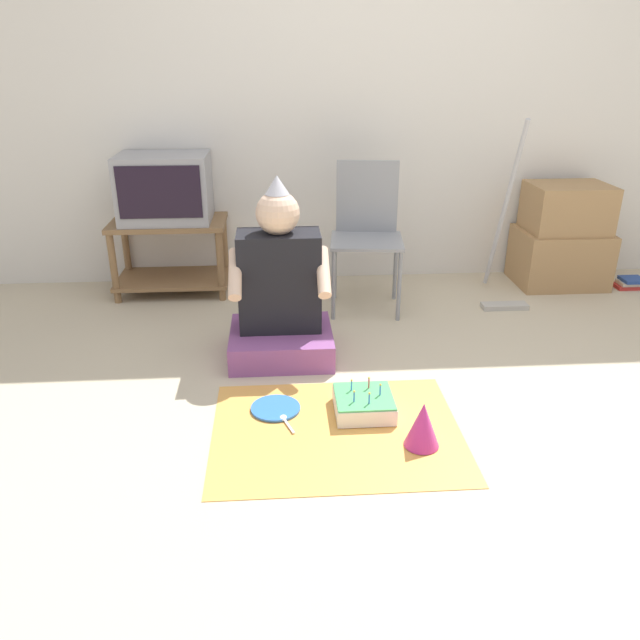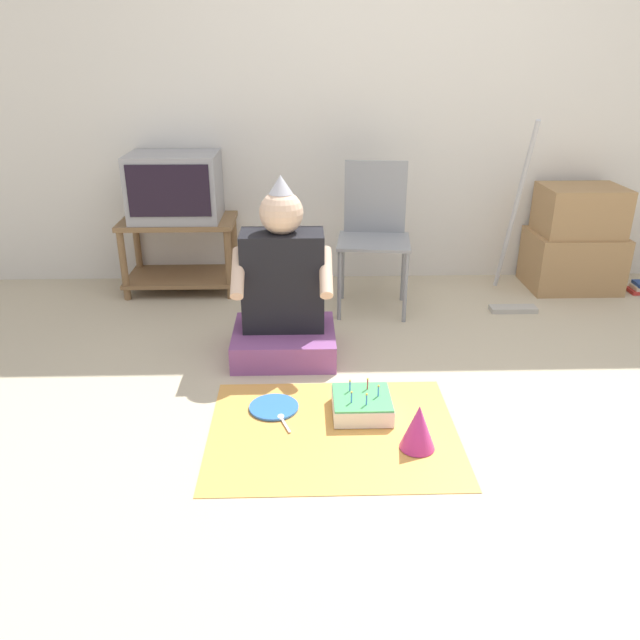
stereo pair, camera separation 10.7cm
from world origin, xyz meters
TOP-DOWN VIEW (x-y plane):
  - ground_plane at (0.00, 0.00)m, footprint 16.00×16.00m
  - wall_back at (0.00, 1.98)m, footprint 6.40×0.06m
  - tv_stand at (-1.32, 1.73)m, footprint 0.72×0.43m
  - tv at (-1.32, 1.74)m, footprint 0.55×0.41m
  - folding_chair at (-0.10, 1.42)m, footprint 0.46×0.43m
  - cardboard_box_stack at (1.25, 1.70)m, footprint 0.57×0.43m
  - dust_mop at (0.75, 1.39)m, footprint 0.28×0.44m
  - book_pile at (1.71, 1.58)m, footprint 0.20×0.13m
  - person_seated at (-0.63, 0.77)m, footprint 0.52×0.47m
  - party_cloth at (-0.41, 0.01)m, footprint 1.03×0.82m
  - birthday_cake at (-0.28, 0.15)m, footprint 0.25×0.25m
  - party_hat_blue at (-0.08, -0.11)m, footprint 0.14×0.14m
  - paper_plate at (-0.66, 0.20)m, footprint 0.22×0.22m
  - plastic_spoon_near at (-0.63, 0.10)m, footprint 0.06×0.14m

SIDE VIEW (x-z plane):
  - ground_plane at x=0.00m, z-range 0.00..0.00m
  - party_cloth at x=-0.41m, z-range 0.00..0.01m
  - paper_plate at x=-0.66m, z-range 0.01..0.02m
  - plastic_spoon_near at x=-0.63m, z-range 0.01..0.02m
  - book_pile at x=1.71m, z-range 0.00..0.06m
  - birthday_cake at x=-0.28m, z-range -0.02..0.12m
  - party_hat_blue at x=-0.08m, z-range 0.01..0.20m
  - tv_stand at x=-1.32m, z-range 0.05..0.52m
  - cardboard_box_stack at x=1.25m, z-range -0.02..0.65m
  - dust_mop at x=0.75m, z-range -0.24..0.88m
  - person_seated at x=-0.63m, z-range -0.14..0.78m
  - folding_chair at x=-0.10m, z-range 0.07..0.93m
  - tv at x=-1.32m, z-range 0.47..0.88m
  - wall_back at x=0.00m, z-range 0.00..2.55m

